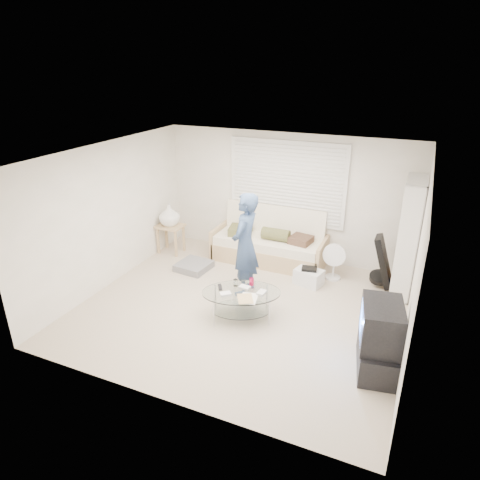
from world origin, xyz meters
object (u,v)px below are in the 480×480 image
at_px(futon_sofa, 270,244).
at_px(coffee_table, 242,297).
at_px(tv_unit, 379,339).
at_px(bookshelf, 408,238).

bearing_deg(futon_sofa, coffee_table, -81.82).
relative_size(futon_sofa, tv_unit, 2.32).
height_order(bookshelf, coffee_table, bookshelf).
xyz_separation_m(futon_sofa, tv_unit, (2.39, -2.54, 0.11)).
height_order(futon_sofa, coffee_table, futon_sofa).
xyz_separation_m(futon_sofa, coffee_table, (0.30, -2.12, 0.01)).
height_order(tv_unit, coffee_table, tv_unit).
distance_m(futon_sofa, coffee_table, 2.14).
height_order(futon_sofa, bookshelf, bookshelf).
bearing_deg(coffee_table, futon_sofa, 98.18).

